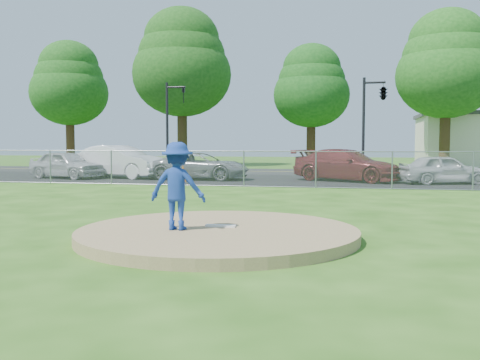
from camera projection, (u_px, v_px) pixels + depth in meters
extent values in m
plane|color=#235111|center=(285.00, 192.00, 20.07)|extent=(120.00, 120.00, 0.00)
cylinder|color=#8E764E|center=(218.00, 233.00, 10.31)|extent=(5.40, 5.40, 0.20)
cube|color=white|center=(221.00, 226.00, 10.50)|extent=(0.60, 0.15, 0.04)
cube|color=gray|center=(291.00, 170.00, 21.97)|extent=(40.00, 0.06, 1.50)
cube|color=black|center=(302.00, 180.00, 26.41)|extent=(50.00, 8.00, 0.01)
cube|color=black|center=(314.00, 172.00, 33.72)|extent=(60.00, 7.00, 0.01)
cylinder|color=#3C2216|center=(70.00, 140.00, 46.99)|extent=(0.74, 0.74, 4.20)
ellipsoid|color=#154913|center=(69.00, 93.00, 46.70)|extent=(6.72, 6.72, 5.71)
ellipsoid|color=#154913|center=(69.00, 79.00, 46.62)|extent=(5.91, 5.91, 5.03)
ellipsoid|color=#154913|center=(69.00, 66.00, 46.54)|extent=(5.11, 5.11, 4.34)
cylinder|color=#332412|center=(182.00, 135.00, 42.69)|extent=(0.78, 0.78, 4.90)
ellipsoid|color=#154512|center=(182.00, 75.00, 42.36)|extent=(7.84, 7.84, 6.66)
ellipsoid|color=#154512|center=(182.00, 57.00, 42.26)|extent=(6.90, 6.90, 5.86)
ellipsoid|color=#154512|center=(182.00, 39.00, 42.17)|extent=(5.96, 5.96, 5.06)
cylinder|color=#352013|center=(311.00, 142.00, 43.55)|extent=(0.72, 0.72, 3.85)
ellipsoid|color=#134814|center=(311.00, 95.00, 43.28)|extent=(6.16, 6.16, 5.24)
ellipsoid|color=#134814|center=(311.00, 82.00, 43.21)|extent=(5.42, 5.42, 4.61)
ellipsoid|color=#134814|center=(312.00, 68.00, 43.13)|extent=(4.68, 4.68, 3.98)
cylinder|color=#382714|center=(445.00, 137.00, 39.46)|extent=(0.76, 0.76, 4.55)
ellipsoid|color=#185215|center=(446.00, 76.00, 39.15)|extent=(7.28, 7.28, 6.19)
ellipsoid|color=#185215|center=(447.00, 58.00, 39.06)|extent=(6.41, 6.41, 5.45)
ellipsoid|color=#185215|center=(447.00, 41.00, 38.97)|extent=(5.53, 5.53, 4.70)
cylinder|color=black|center=(167.00, 128.00, 33.47)|extent=(0.16, 0.16, 5.60)
cylinder|color=black|center=(176.00, 87.00, 33.17)|extent=(1.20, 0.12, 0.12)
imported|color=black|center=(183.00, 95.00, 33.11)|extent=(0.16, 0.20, 1.00)
cylinder|color=black|center=(363.00, 126.00, 30.94)|extent=(0.16, 0.16, 5.60)
cylinder|color=black|center=(375.00, 83.00, 30.64)|extent=(1.20, 0.12, 0.12)
imported|color=black|center=(383.00, 91.00, 30.57)|extent=(0.53, 2.48, 1.00)
imported|color=navy|center=(177.00, 186.00, 10.11)|extent=(1.08, 0.63, 1.66)
cone|color=#D6640B|center=(183.00, 173.00, 25.38)|extent=(0.41, 0.41, 0.80)
imported|color=#BABABF|center=(66.00, 165.00, 27.60)|extent=(4.51, 2.83, 1.43)
imported|color=white|center=(120.00, 162.00, 28.00)|extent=(5.45, 3.07, 1.70)
imported|color=gray|center=(201.00, 166.00, 26.78)|extent=(4.97, 2.54, 1.34)
imported|color=maroon|center=(347.00, 165.00, 25.63)|extent=(5.70, 4.17, 1.54)
imported|color=silver|center=(443.00, 169.00, 23.90)|extent=(4.14, 2.59, 1.31)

